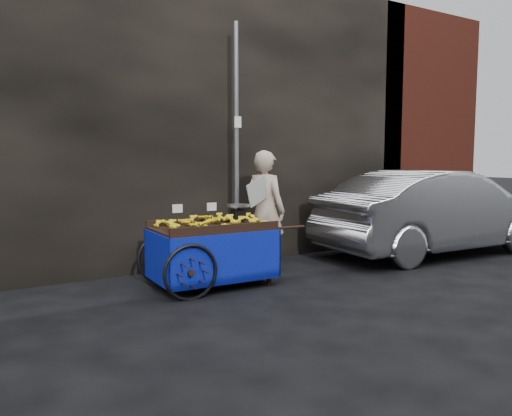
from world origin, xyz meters
TOP-DOWN VIEW (x-y plane):
  - ground at (0.00, 0.00)m, footprint 80.00×80.00m
  - building_wall at (0.39, 2.60)m, footprint 13.50×2.00m
  - street_pole at (0.30, 1.30)m, footprint 0.12×0.10m
  - banana_cart at (-0.65, 0.42)m, footprint 2.28×1.16m
  - vendor at (0.60, 0.89)m, footprint 0.89×0.84m
  - plastic_bag at (0.12, 0.71)m, footprint 0.24×0.20m
  - parked_car at (4.09, 0.32)m, footprint 4.91×1.95m

SIDE VIEW (x-z plane):
  - ground at x=0.00m, z-range 0.00..0.00m
  - plastic_bag at x=0.12m, z-range 0.00..0.22m
  - banana_cart at x=-0.65m, z-range 0.14..1.37m
  - parked_car at x=4.09m, z-range 0.00..1.59m
  - vendor at x=0.60m, z-range 0.00..1.94m
  - street_pole at x=0.30m, z-range 0.01..4.01m
  - building_wall at x=0.39m, z-range 0.00..5.00m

